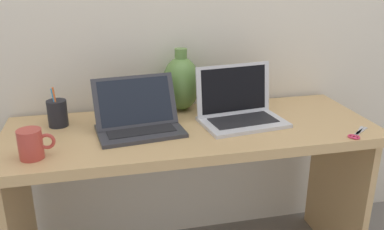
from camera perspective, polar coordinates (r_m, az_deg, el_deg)
The scene contains 7 objects.
desk at distance 1.72m, azimuth 0.00°, elevation -6.21°, with size 1.49×0.55×0.71m.
laptop_left at distance 1.62m, azimuth -7.53°, elevation -0.29°, with size 0.35×0.26×0.20m.
laptop_right at distance 1.72m, azimuth 6.50°, elevation 1.18°, with size 0.36×0.27×0.23m.
green_vase at distance 1.82m, azimuth -1.52°, elevation 4.47°, with size 0.17×0.17×0.28m.
coffee_mug at distance 1.48m, azimuth -21.46°, elevation -3.78°, with size 0.12×0.08×0.10m.
pen_cup at distance 1.74m, azimuth -18.22°, elevation 0.26°, with size 0.08×0.08×0.17m.
scissors at distance 1.70m, azimuth 21.89°, elevation -2.55°, with size 0.13×0.11×0.01m.
Camera 1 is at (-0.34, -1.50, 1.33)m, focal length 38.32 mm.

